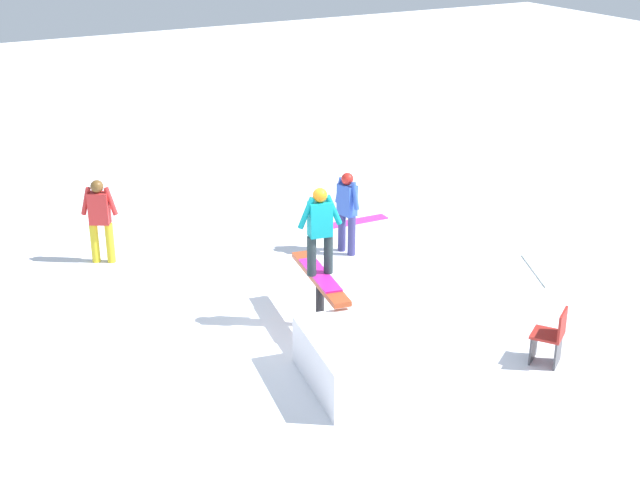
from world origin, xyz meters
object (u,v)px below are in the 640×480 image
object	(u,v)px
bystander_blue	(347,208)
loose_snowboard_magenta	(353,222)
loose_snowboard_white	(540,270)
folding_chair	(550,338)
main_rider_on_rail	(320,232)
bystander_red	(100,217)
rail_feature	(320,284)

from	to	relation	value
bystander_blue	loose_snowboard_magenta	xyz separation A→B (m)	(1.33, -0.92, -0.89)
loose_snowboard_white	loose_snowboard_magenta	bearing A→B (deg)	-131.04
bystander_blue	loose_snowboard_white	distance (m)	3.73
bystander_blue	folding_chair	size ratio (longest dim) A/B	1.82
main_rider_on_rail	loose_snowboard_white	size ratio (longest dim) A/B	0.99
main_rider_on_rail	bystander_red	bearing A→B (deg)	38.63
bystander_blue	loose_snowboard_magenta	size ratio (longest dim) A/B	1.03
rail_feature	main_rider_on_rail	bearing A→B (deg)	0.00
main_rider_on_rail	loose_snowboard_white	distance (m)	4.83
bystander_red	folding_chair	world-z (taller)	bystander_red
rail_feature	bystander_blue	world-z (taller)	bystander_blue
main_rider_on_rail	folding_chair	bearing A→B (deg)	-128.22
loose_snowboard_magenta	bystander_red	bearing A→B (deg)	176.74
rail_feature	folding_chair	distance (m)	3.59
main_rider_on_rail	bystander_red	distance (m)	4.84
main_rider_on_rail	loose_snowboard_magenta	xyz separation A→B (m)	(3.74, -2.80, -1.60)
rail_feature	loose_snowboard_white	distance (m)	4.62
bystander_blue	loose_snowboard_magenta	bearing A→B (deg)	-46.43
main_rider_on_rail	bystander_red	world-z (taller)	main_rider_on_rail
bystander_red	loose_snowboard_white	world-z (taller)	bystander_red
rail_feature	folding_chair	xyz separation A→B (m)	(-2.65, -2.40, -0.32)
loose_snowboard_magenta	folding_chair	distance (m)	6.42
rail_feature	loose_snowboard_magenta	xyz separation A→B (m)	(3.74, -2.80, -0.72)
bystander_red	loose_snowboard_magenta	xyz separation A→B (m)	(-0.44, -5.13, -0.89)
main_rider_on_rail	bystander_blue	size ratio (longest dim) A/B	0.90
bystander_blue	bystander_red	size ratio (longest dim) A/B	1.00
loose_snowboard_white	folding_chair	distance (m)	3.42
bystander_red	folding_chair	distance (m)	8.33
main_rider_on_rail	bystander_blue	xyz separation A→B (m)	(2.42, -1.88, -0.72)
bystander_blue	loose_snowboard_white	xyz separation A→B (m)	(-2.44, -2.68, -0.89)
rail_feature	loose_snowboard_white	size ratio (longest dim) A/B	1.42
folding_chair	loose_snowboard_white	bearing A→B (deg)	-164.46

